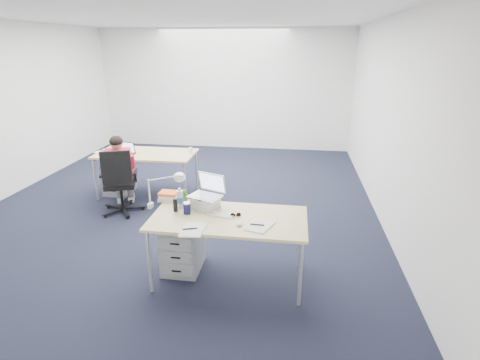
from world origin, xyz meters
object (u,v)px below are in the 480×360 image
water_bottle (180,198)px  bear_figurine (185,195)px  wireless_keyboard (221,215)px  desk_near (229,221)px  sunglasses (236,215)px  cordless_phone (175,205)px  computer_mouse (239,224)px  desk_far (146,156)px  can_koozie (187,208)px  desk_lamp (161,190)px  far_cup (191,151)px  seated_person (121,172)px  drawer_pedestal_near (183,246)px  dark_laptop (123,149)px  silver_laptop (205,192)px  book_stack (169,196)px  office_chair (121,195)px  headphones (198,204)px  drawer_pedestal_far (119,177)px

water_bottle → bear_figurine: water_bottle is taller
wireless_keyboard → desk_near: bearing=-13.8°
sunglasses → water_bottle: bearing=150.3°
cordless_phone → computer_mouse: bearing=-3.6°
wireless_keyboard → bear_figurine: size_ratio=1.78×
desk_far → can_koozie: (1.33, -2.19, 0.11)m
desk_lamp → water_bottle: bearing=25.6°
computer_mouse → bear_figurine: size_ratio=0.62×
desk_near → far_cup: far_cup is taller
computer_mouse → can_koozie: (-0.58, 0.19, 0.05)m
desk_near → sunglasses: bearing=29.5°
water_bottle → sunglasses: bearing=-11.9°
seated_person → far_cup: 1.15m
can_koozie → sunglasses: size_ratio=1.11×
drawer_pedestal_near → far_cup: (-0.49, 2.18, 0.50)m
desk_far → cordless_phone: (1.19, -2.16, 0.12)m
wireless_keyboard → water_bottle: water_bottle is taller
wireless_keyboard → bear_figurine: (-0.47, 0.30, 0.07)m
cordless_phone → dark_laptop: (-1.49, 1.99, 0.03)m
sunglasses → desk_lamp: (-0.82, 0.08, 0.21)m
can_koozie → water_bottle: size_ratio=0.55×
silver_laptop → book_stack: 0.50m
desk_near → wireless_keyboard: wireless_keyboard is taller
cordless_phone → desk_near: bearing=7.5°
drawer_pedestal_near → book_stack: 0.59m
book_stack → sunglasses: (0.82, -0.31, -0.04)m
wireless_keyboard → seated_person: bearing=150.0°
can_koozie → book_stack: can_koozie is taller
office_chair → silver_laptop: size_ratio=2.84×
headphones → dark_laptop: dark_laptop is taller
desk_near → drawer_pedestal_near: 0.70m
drawer_pedestal_near → water_bottle: size_ratio=2.45×
drawer_pedestal_near → headphones: (0.16, 0.13, 0.47)m
seated_person → sunglasses: size_ratio=10.44×
sunglasses → book_stack: bearing=141.3°
drawer_pedestal_far → far_cup: far_cup is taller
headphones → seated_person: bearing=163.4°
drawer_pedestal_near → drawer_pedestal_far: same height
drawer_pedestal_near → silver_laptop: bearing=16.6°
drawer_pedestal_near → can_koozie: (0.10, -0.10, 0.52)m
water_bottle → bear_figurine: size_ratio=1.46×
desk_far → sunglasses: bearing=-49.8°
drawer_pedestal_far → dark_laptop: 0.63m
drawer_pedestal_far → computer_mouse: 3.45m
silver_laptop → bear_figurine: silver_laptop is taller
computer_mouse → drawer_pedestal_far: bearing=126.9°
computer_mouse → water_bottle: 0.78m
sunglasses → drawer_pedestal_far: bearing=119.4°
water_bottle → desk_lamp: desk_lamp is taller
drawer_pedestal_far → headphones: size_ratio=2.54×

